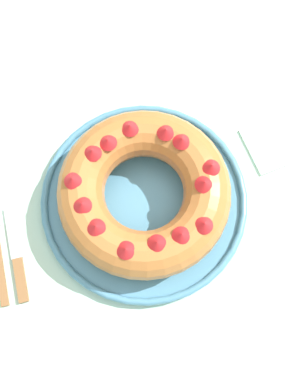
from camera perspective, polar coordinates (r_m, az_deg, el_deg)
ground_plane at (r=1.52m, az=-0.38°, el=-10.10°), size 8.00×8.00×0.00m
dining_table at (r=0.85m, az=-0.68°, el=-5.12°), size 1.47×1.29×0.75m
serving_dish at (r=0.78m, az=0.00°, el=-1.01°), size 0.36×0.36×0.02m
bundt_cake at (r=0.73m, az=-0.00°, el=0.02°), size 0.28×0.28×0.09m
cake_knife at (r=0.79m, az=-15.75°, el=-8.34°), size 0.02×0.16×0.01m
napkin at (r=0.86m, az=17.21°, el=6.31°), size 0.15×0.11×0.00m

